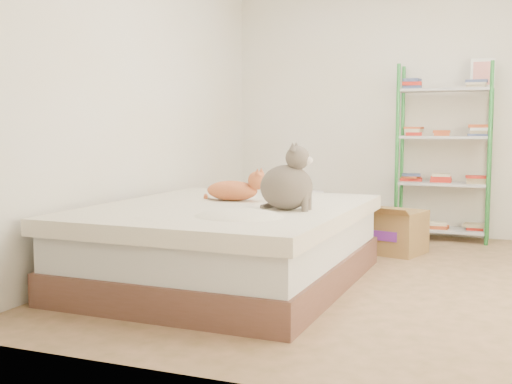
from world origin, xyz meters
The scene contains 7 objects.
room centered at (0.00, 0.00, 1.30)m, with size 3.81×4.21×2.61m.
bed centered at (-0.95, -0.46, 0.28)m, with size 1.77×2.19×0.55m.
orange_cat centered at (-1.03, -0.19, 0.65)m, with size 0.47×0.25×0.19m, color #D47844, non-canonical shape.
grey_cat centered at (-0.48, -0.54, 0.77)m, with size 0.32×0.38×0.43m, color #695F50, non-canonical shape.
shelf_unit centered at (0.31, 1.88, 0.80)m, with size 0.88×0.36×1.74m.
cardboard_box centered at (-0.05, 1.04, 0.19)m, with size 0.64×0.64×0.44m.
white_bin centered at (-1.07, 1.85, 0.21)m, with size 0.44×0.42×0.42m.
Camera 1 is at (0.87, -4.55, 1.10)m, focal length 45.00 mm.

